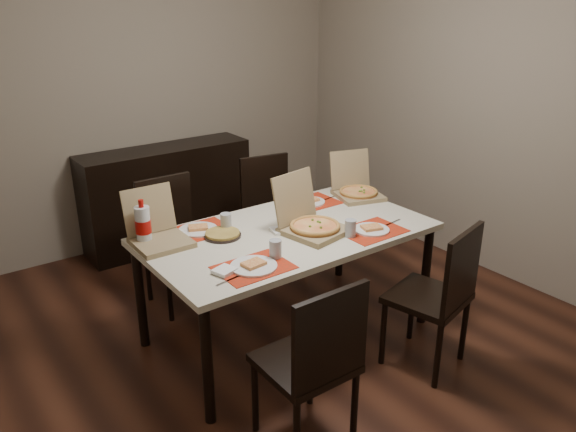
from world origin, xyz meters
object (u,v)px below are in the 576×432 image
(chair_near_left, at_px, (314,360))
(chair_far_left, at_px, (174,236))
(sideboard, at_px, (168,196))
(dip_bowl, at_px, (290,215))
(pizza_box_center, at_px, (311,223))
(chair_far_right, at_px, (271,209))
(chair_near_right, at_px, (440,292))
(soda_bottle, at_px, (143,225))
(dining_table, at_px, (288,240))

(chair_near_left, bearing_deg, chair_far_left, 86.42)
(sideboard, xyz_separation_m, dip_bowl, (0.14, -1.66, 0.31))
(sideboard, distance_m, chair_far_left, 1.07)
(chair_near_left, bearing_deg, pizza_box_center, 52.57)
(chair_far_right, xyz_separation_m, dip_bowl, (-0.33, -0.72, 0.25))
(chair_near_left, height_order, pizza_box_center, pizza_box_center)
(chair_far_right, relative_size, dip_bowl, 8.24)
(chair_near_right, relative_size, soda_bottle, 3.33)
(chair_far_right, distance_m, pizza_box_center, 1.12)
(chair_near_left, distance_m, soda_bottle, 1.33)
(sideboard, xyz_separation_m, pizza_box_center, (0.09, -1.95, 0.36))
(sideboard, xyz_separation_m, soda_bottle, (-0.82, -1.50, 0.42))
(chair_near_right, distance_m, dip_bowl, 1.10)
(soda_bottle, bearing_deg, chair_far_left, 51.20)
(sideboard, height_order, chair_far_right, chair_far_right)
(sideboard, relative_size, dining_table, 0.83)
(sideboard, height_order, chair_near_right, chair_near_right)
(chair_far_left, distance_m, soda_bottle, 0.75)
(dining_table, relative_size, chair_near_left, 1.94)
(pizza_box_center, relative_size, dip_bowl, 3.96)
(sideboard, relative_size, chair_near_left, 1.61)
(sideboard, bearing_deg, chair_near_left, -100.66)
(dining_table, relative_size, chair_far_left, 1.94)
(chair_near_left, bearing_deg, dip_bowl, 58.64)
(chair_near_right, height_order, chair_far_right, same)
(chair_near_left, xyz_separation_m, chair_near_right, (1.00, 0.07, 0.00))
(chair_far_left, distance_m, pizza_box_center, 1.12)
(chair_near_left, height_order, chair_far_left, same)
(sideboard, xyz_separation_m, dining_table, (-0.01, -1.85, 0.23))
(sideboard, distance_m, dip_bowl, 1.70)
(dining_table, distance_m, soda_bottle, 0.90)
(dining_table, distance_m, dip_bowl, 0.26)
(sideboard, relative_size, pizza_box_center, 3.35)
(dining_table, xyz_separation_m, pizza_box_center, (0.11, -0.10, 0.12))
(chair_near_right, distance_m, chair_far_left, 1.91)
(chair_far_left, bearing_deg, chair_near_right, -62.05)
(chair_near_left, bearing_deg, sideboard, 79.34)
(chair_near_left, xyz_separation_m, chair_far_right, (0.99, 1.80, 0.00))
(chair_near_right, xyz_separation_m, soda_bottle, (-1.31, 1.17, 0.36))
(chair_near_right, bearing_deg, chair_near_left, -175.84)
(dining_table, bearing_deg, pizza_box_center, -43.07)
(dip_bowl, bearing_deg, chair_near_right, -71.09)
(dining_table, relative_size, soda_bottle, 6.45)
(sideboard, xyz_separation_m, chair_far_left, (-0.41, -0.98, 0.06))
(sideboard, xyz_separation_m, chair_near_right, (0.49, -2.67, 0.06))
(chair_near_right, xyz_separation_m, dip_bowl, (-0.35, 1.01, 0.25))
(chair_near_right, height_order, pizza_box_center, pizza_box_center)
(chair_far_right, bearing_deg, pizza_box_center, -110.91)
(soda_bottle, bearing_deg, chair_near_left, -76.19)
(sideboard, relative_size, chair_far_left, 1.61)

